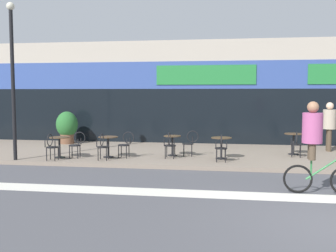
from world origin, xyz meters
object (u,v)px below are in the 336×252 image
cafe_chair_0_near (51,145)px  cafe_chair_1_near (103,145)px  cafe_chair_3_near (221,146)px  cafe_chair_4_near (296,142)px  cafe_chair_2_side (190,141)px  bistro_table_0 (59,143)px  cafe_chair_1_side (126,143)px  bistro_table_3 (221,144)px  bistro_table_1 (108,143)px  pedestrian_near_end (329,122)px  cafe_chair_2_near (170,143)px  lamp_post (13,70)px  planter_pot (67,126)px  bistro_table_4 (294,140)px  bistro_table_2 (172,142)px  cafe_chair_0_side (77,143)px  cyclist_0 (314,140)px

cafe_chair_0_near → cafe_chair_1_near: bearing=-79.4°
cafe_chair_3_near → cafe_chair_4_near: same height
cafe_chair_2_side → bistro_table_0: bearing=8.5°
cafe_chair_1_side → bistro_table_3: bearing=-171.4°
bistro_table_0 → bistro_table_1: (1.63, 0.33, 0.00)m
cafe_chair_0_near → pedestrian_near_end: bearing=-69.7°
bistro_table_3 → cafe_chair_2_side: bearing=159.1°
cafe_chair_0_near → cafe_chair_2_near: size_ratio=1.00×
cafe_chair_1_near → lamp_post: bearing=93.7°
lamp_post → planter_pot: bearing=90.2°
lamp_post → cafe_chair_0_near: bearing=1.1°
bistro_table_4 → cafe_chair_1_near: cafe_chair_1_near is taller
bistro_table_3 → bistro_table_4: 2.89m
bistro_table_2 → cafe_chair_0_near: bearing=-156.5°
cafe_chair_0_side → cafe_chair_1_near: (1.01, -0.31, 0.00)m
bistro_table_1 → cafe_chair_1_side: 0.63m
bistro_table_3 → cafe_chair_1_near: 3.96m
bistro_table_0 → cyclist_0: bearing=-23.0°
cafe_chair_4_near → planter_pot: 9.61m
cafe_chair_0_near → cyclist_0: bearing=-109.5°
bistro_table_2 → cafe_chair_0_side: cafe_chair_0_side is taller
bistro_table_0 → cafe_chair_2_near: 3.79m
cafe_chair_1_near → cafe_chair_2_side: 3.05m
bistro_table_1 → bistro_table_3: bearing=4.0°
lamp_post → pedestrian_near_end: lamp_post is taller
cafe_chair_1_side → cafe_chair_4_near: same height
cyclist_0 → lamp_post: bearing=166.8°
bistro_table_0 → cafe_chair_2_side: cafe_chair_2_side is taller
cafe_chair_2_near → cafe_chair_3_near: same height
cafe_chair_0_near → cafe_chair_0_side: size_ratio=1.00×
bistro_table_4 → cyclist_0: bearing=-94.1°
cafe_chair_0_side → lamp_post: lamp_post is taller
cafe_chair_0_near → bistro_table_1: bearing=-60.4°
bistro_table_1 → cafe_chair_2_side: bearing=14.0°
cafe_chair_2_side → cyclist_0: bearing=123.1°
cafe_chair_3_near → planter_pot: planter_pot is taller
cafe_chair_0_side → cafe_chair_3_near: same height
bistro_table_4 → pedestrian_near_end: (1.47, 1.08, 0.56)m
cafe_chair_1_side → cafe_chair_4_near: 5.87m
bistro_table_0 → planter_pot: size_ratio=0.51×
cafe_chair_2_near → lamp_post: lamp_post is taller
cafe_chair_1_side → cyclist_0: (5.42, -3.57, 0.63)m
cafe_chair_2_side → cafe_chair_4_near: (3.65, 0.29, 0.00)m
bistro_table_2 → cafe_chair_1_side: (-1.51, -0.69, 0.02)m
cafe_chair_2_near → cafe_chair_4_near: bearing=-76.8°
bistro_table_2 → cafe_chair_3_near: size_ratio=0.79×
cafe_chair_2_side → pedestrian_near_end: size_ratio=0.48×
cafe_chair_4_near → pedestrian_near_end: 2.33m
cafe_chair_0_side → cafe_chair_4_near: (7.42, 1.30, 0.00)m
cafe_chair_0_side → cafe_chair_3_near: size_ratio=1.00×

